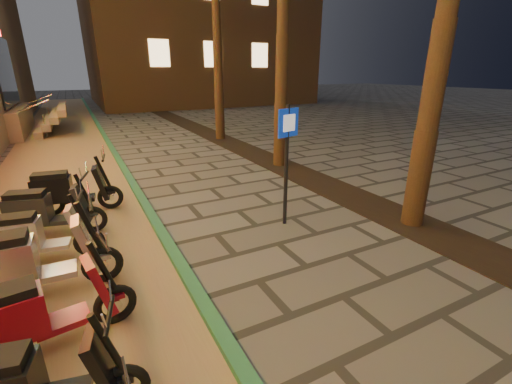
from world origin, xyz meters
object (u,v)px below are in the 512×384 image
scooter_5 (37,313)px  scooter_8 (45,211)px  pedestrian_sign (287,149)px  scooter_6 (28,262)px  scooter_9 (67,190)px  scooter_7 (35,236)px

scooter_5 → scooter_8: size_ratio=0.99×
scooter_5 → pedestrian_sign: bearing=12.4°
scooter_5 → scooter_6: size_ratio=0.90×
scooter_9 → scooter_7: bearing=-94.8°
scooter_6 → scooter_7: (-0.00, 1.00, -0.07)m
scooter_6 → scooter_9: size_ratio=1.04×
scooter_6 → scooter_7: size_ratio=1.15×
scooter_8 → scooter_9: scooter_9 is taller
scooter_7 → scooter_5: bearing=-76.6°
pedestrian_sign → scooter_6: 4.31m
pedestrian_sign → scooter_7: pedestrian_sign is taller
scooter_6 → scooter_5: bearing=-81.1°
scooter_9 → pedestrian_sign: bearing=-26.2°
scooter_7 → scooter_8: scooter_8 is taller
scooter_5 → scooter_8: (-0.07, 3.11, 0.01)m
scooter_5 → scooter_9: size_ratio=0.94×
pedestrian_sign → scooter_8: (-4.10, 1.54, -0.99)m
scooter_7 → scooter_8: 1.01m
scooter_8 → scooter_9: bearing=84.1°
pedestrian_sign → scooter_8: pedestrian_sign is taller
scooter_9 → scooter_6: bearing=-90.5°
pedestrian_sign → scooter_5: (-4.03, -1.57, -1.00)m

